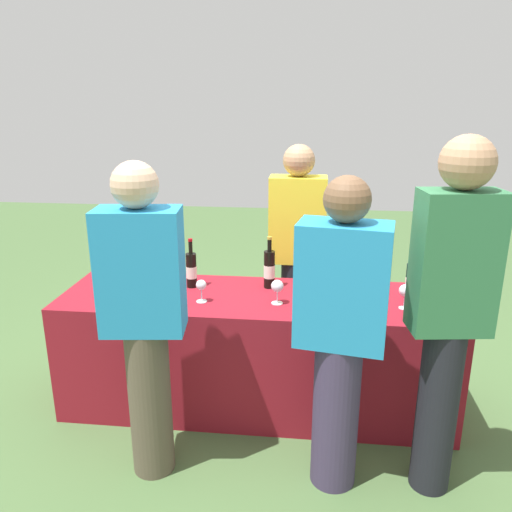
# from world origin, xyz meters

# --- Properties ---
(ground_plane) EXTENTS (12.00, 12.00, 0.00)m
(ground_plane) POSITION_xyz_m (0.00, 0.00, 0.00)
(ground_plane) COLOR #476638
(tasting_table) EXTENTS (2.33, 0.67, 0.73)m
(tasting_table) POSITION_xyz_m (0.00, 0.00, 0.36)
(tasting_table) COLOR maroon
(tasting_table) RESTS_ON ground_plane
(wine_bottle_0) EXTENTS (0.08, 0.08, 0.30)m
(wine_bottle_0) POSITION_xyz_m (-0.75, 0.14, 0.84)
(wine_bottle_0) COLOR black
(wine_bottle_0) RESTS_ON tasting_table
(wine_bottle_1) EXTENTS (0.07, 0.07, 0.31)m
(wine_bottle_1) POSITION_xyz_m (-0.64, 0.12, 0.84)
(wine_bottle_1) COLOR black
(wine_bottle_1) RESTS_ON tasting_table
(wine_bottle_2) EXTENTS (0.07, 0.07, 0.31)m
(wine_bottle_2) POSITION_xyz_m (-0.42, 0.11, 0.84)
(wine_bottle_2) COLOR black
(wine_bottle_2) RESTS_ON tasting_table
(wine_bottle_3) EXTENTS (0.07, 0.07, 0.33)m
(wine_bottle_3) POSITION_xyz_m (0.07, 0.16, 0.85)
(wine_bottle_3) COLOR black
(wine_bottle_3) RESTS_ON tasting_table
(wine_bottle_4) EXTENTS (0.07, 0.07, 0.32)m
(wine_bottle_4) POSITION_xyz_m (0.38, 0.11, 0.84)
(wine_bottle_4) COLOR black
(wine_bottle_4) RESTS_ON tasting_table
(wine_bottle_5) EXTENTS (0.08, 0.08, 0.31)m
(wine_bottle_5) POSITION_xyz_m (0.57, 0.14, 0.84)
(wine_bottle_5) COLOR black
(wine_bottle_5) RESTS_ON tasting_table
(wine_bottle_6) EXTENTS (0.07, 0.07, 0.31)m
(wine_bottle_6) POSITION_xyz_m (0.91, 0.06, 0.84)
(wine_bottle_6) COLOR black
(wine_bottle_6) RESTS_ON tasting_table
(wine_glass_0) EXTENTS (0.06, 0.06, 0.13)m
(wine_glass_0) POSITION_xyz_m (-0.30, -0.12, 0.82)
(wine_glass_0) COLOR silver
(wine_glass_0) RESTS_ON tasting_table
(wine_glass_1) EXTENTS (0.07, 0.07, 0.14)m
(wine_glass_1) POSITION_xyz_m (0.13, -0.10, 0.83)
(wine_glass_1) COLOR silver
(wine_glass_1) RESTS_ON tasting_table
(wine_glass_2) EXTENTS (0.06, 0.06, 0.13)m
(wine_glass_2) POSITION_xyz_m (0.49, -0.16, 0.82)
(wine_glass_2) COLOR silver
(wine_glass_2) RESTS_ON tasting_table
(wine_glass_3) EXTENTS (0.07, 0.07, 0.14)m
(wine_glass_3) POSITION_xyz_m (0.84, -0.09, 0.83)
(wine_glass_3) COLOR silver
(wine_glass_3) RESTS_ON tasting_table
(server_pouring) EXTENTS (0.38, 0.21, 1.57)m
(server_pouring) POSITION_xyz_m (0.22, 0.56, 0.85)
(server_pouring) COLOR black
(server_pouring) RESTS_ON ground_plane
(guest_0) EXTENTS (0.41, 0.25, 1.60)m
(guest_0) POSITION_xyz_m (-0.47, -0.64, 0.87)
(guest_0) COLOR brown
(guest_0) RESTS_ON ground_plane
(guest_1) EXTENTS (0.44, 0.29, 1.55)m
(guest_1) POSITION_xyz_m (0.46, -0.63, 0.83)
(guest_1) COLOR #3F3351
(guest_1) RESTS_ON ground_plane
(guest_2) EXTENTS (0.37, 0.23, 1.72)m
(guest_2) POSITION_xyz_m (0.94, -0.61, 0.96)
(guest_2) COLOR black
(guest_2) RESTS_ON ground_plane
(menu_board) EXTENTS (0.56, 0.07, 0.89)m
(menu_board) POSITION_xyz_m (-0.96, 0.85, 0.44)
(menu_board) COLOR white
(menu_board) RESTS_ON ground_plane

